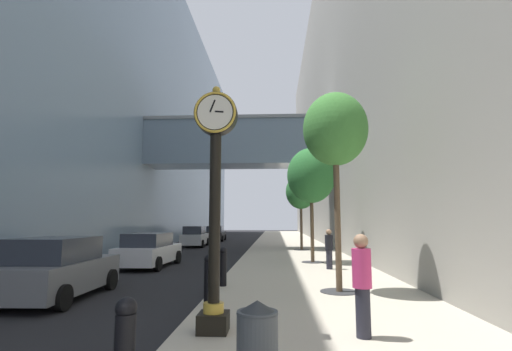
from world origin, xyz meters
TOP-DOWN VIEW (x-y plane):
  - ground_plane at (0.00, 27.00)m, footprint 110.00×110.00m
  - sidewalk_right at (3.09, 30.00)m, footprint 6.19×80.00m
  - building_block_left at (-12.28, 29.97)m, footprint 23.37×80.00m
  - building_block_right at (10.69, 30.00)m, footprint 9.00×80.00m
  - street_clock at (0.74, 5.54)m, footprint 0.84×0.55m
  - bollard_third at (0.25, 7.79)m, footprint 0.24×0.24m
  - bollard_fourth at (0.25, 10.38)m, footprint 0.24×0.24m
  - street_tree_near at (3.74, 9.57)m, footprint 1.94×1.94m
  - street_tree_mid_near at (3.74, 17.18)m, footprint 2.42×2.42m
  - street_tree_mid_far at (3.74, 24.80)m, footprint 2.13×2.13m
  - trash_bin at (1.66, 3.29)m, footprint 0.53×0.53m
  - pedestrian_walking at (3.44, 5.36)m, footprint 0.34×0.34m
  - pedestrian_by_clock at (4.19, 14.66)m, footprint 0.48×0.48m
  - car_white_near at (-4.07, 16.04)m, footprint 2.18×4.49m
  - car_silver_mid at (-4.84, 29.67)m, footprint 2.08×4.39m
  - car_black_far at (-4.47, 38.32)m, footprint 2.13×4.72m
  - car_grey_trailing at (-4.25, 8.84)m, footprint 2.18×4.16m

SIDE VIEW (x-z plane):
  - ground_plane at x=0.00m, z-range 0.00..0.00m
  - sidewalk_right at x=3.09m, z-range 0.00..0.14m
  - trash_bin at x=1.66m, z-range 0.15..1.20m
  - bollard_third at x=0.25m, z-range 0.17..1.38m
  - bollard_fourth at x=0.25m, z-range 0.17..1.38m
  - car_black_far at x=-4.47m, z-range -0.02..1.57m
  - car_white_near at x=-4.07m, z-range -0.02..1.57m
  - car_silver_mid at x=-4.84m, z-range -0.03..1.67m
  - car_grey_trailing at x=-4.25m, z-range -0.03..1.69m
  - pedestrian_by_clock at x=4.19m, z-range 0.19..1.86m
  - pedestrian_walking at x=3.44m, z-range 0.20..2.01m
  - street_clock at x=0.74m, z-range 0.37..5.08m
  - street_tree_mid_far at x=3.74m, z-range 1.53..6.81m
  - street_tree_mid_near at x=3.74m, z-range 1.57..7.26m
  - street_tree_near at x=3.74m, z-range 1.92..7.84m
  - building_block_left at x=-12.28m, z-range -0.05..26.44m
  - building_block_right at x=10.69m, z-range 0.00..26.66m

